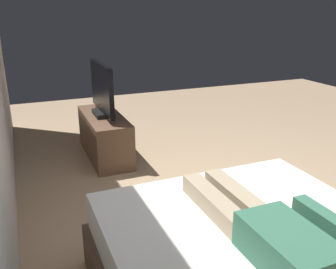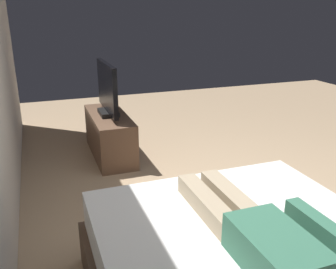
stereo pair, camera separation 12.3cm
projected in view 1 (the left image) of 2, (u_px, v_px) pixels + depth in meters
The scene contains 5 objects.
ground_plane at pixel (246, 234), 2.84m from camera, with size 10.00×10.00×0.00m, color tan.
person at pixel (272, 234), 1.77m from camera, with size 1.26×0.46×0.18m.
remote at pixel (313, 215), 2.08m from camera, with size 0.15×0.04×0.02m, color black.
tv_stand at pixel (105, 136), 4.24m from camera, with size 1.10×0.40×0.50m, color brown.
tv at pixel (102, 91), 4.07m from camera, with size 0.88×0.20×0.59m.
Camera 1 is at (-2.01, 1.49, 1.66)m, focal length 39.21 mm.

